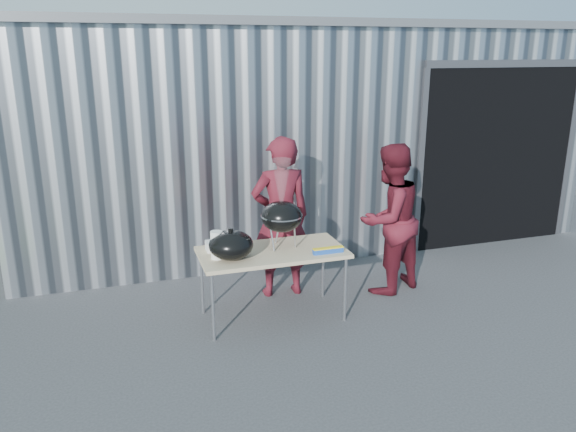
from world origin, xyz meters
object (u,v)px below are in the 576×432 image
object	(u,v)px
folding_table	(272,254)
person_cook	(281,217)
person_bystander	(389,219)
kettle_grill	(282,209)

from	to	relation	value
folding_table	person_cook	bearing A→B (deg)	64.87
folding_table	person_cook	xyz separation A→B (m)	(0.26, 0.56, 0.21)
folding_table	person_cook	world-z (taller)	person_cook
folding_table	person_bystander	bearing A→B (deg)	10.57
folding_table	person_bystander	xyz separation A→B (m)	(1.48, 0.28, 0.16)
folding_table	person_bystander	world-z (taller)	person_bystander
folding_table	kettle_grill	xyz separation A→B (m)	(0.12, 0.06, 0.46)
folding_table	kettle_grill	size ratio (longest dim) A/B	1.61
person_cook	person_bystander	xyz separation A→B (m)	(1.21, -0.29, -0.05)
kettle_grill	person_bystander	world-z (taller)	person_bystander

